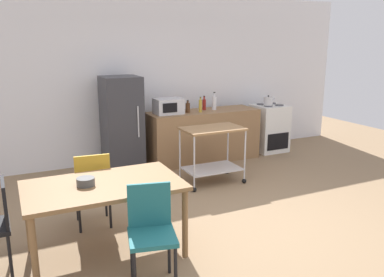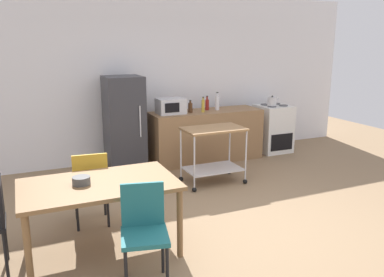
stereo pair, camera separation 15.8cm
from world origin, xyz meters
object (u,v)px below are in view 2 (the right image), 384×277
at_px(bottle_sparkling_water, 203,106).
at_px(refrigerator, 124,123).
at_px(dining_table, 99,190).
at_px(chair_mustard, 90,183).
at_px(stove_oven, 273,128).
at_px(bottle_sesame_oil, 190,107).
at_px(chair_teal, 144,228).
at_px(kettle, 272,101).
at_px(fruit_bowl, 81,181).
at_px(microwave, 171,106).
at_px(kitchen_cart, 213,146).
at_px(bottle_soy_sauce, 207,104).
at_px(bottle_olive_oil, 217,103).

bearing_deg(bottle_sparkling_water, refrigerator, 171.82).
height_order(dining_table, refrigerator, refrigerator).
height_order(chair_mustard, stove_oven, stove_oven).
bearing_deg(stove_oven, bottle_sesame_oil, -178.45).
relative_size(dining_table, stove_oven, 1.63).
bearing_deg(chair_teal, kettle, 54.85).
bearing_deg(fruit_bowl, microwave, 53.00).
xyz_separation_m(stove_oven, bottle_sparkling_water, (-1.56, -0.11, 0.56)).
bearing_deg(bottle_sesame_oil, kitchen_cart, -95.34).
xyz_separation_m(chair_teal, bottle_soy_sauce, (2.18, 3.24, 0.48)).
bearing_deg(refrigerator, bottle_soy_sauce, -0.56).
bearing_deg(fruit_bowl, kitchen_cart, 32.90).
xyz_separation_m(kitchen_cart, fruit_bowl, (-2.11, -1.37, 0.22)).
bearing_deg(stove_oven, bottle_olive_oil, -179.60).
bearing_deg(chair_mustard, kitchen_cart, -154.11).
bearing_deg(refrigerator, chair_mustard, -114.96).
xyz_separation_m(chair_mustard, fruit_bowl, (-0.18, -0.65, 0.27)).
distance_m(dining_table, chair_mustard, 0.68).
relative_size(chair_teal, kettle, 3.71).
height_order(chair_mustard, bottle_sparkling_water, bottle_sparkling_water).
height_order(chair_teal, kettle, kettle).
xyz_separation_m(stove_oven, fruit_bowl, (-3.98, -2.50, 0.34)).
distance_m(dining_table, bottle_sesame_oil, 3.23).
relative_size(chair_mustard, fruit_bowl, 5.18).
distance_m(stove_oven, bottle_sparkling_water, 1.66).
bearing_deg(bottle_sparkling_water, bottle_sesame_oil, 163.19).
height_order(kitchen_cart, kettle, kettle).
xyz_separation_m(bottle_soy_sauce, bottle_olive_oil, (0.16, -0.08, 0.03)).
relative_size(dining_table, chair_teal, 1.69).
bearing_deg(chair_mustard, bottle_soy_sauce, -136.03).
height_order(microwave, bottle_soy_sauce, microwave).
bearing_deg(bottle_sesame_oil, chair_mustard, -138.36).
xyz_separation_m(bottle_sesame_oil, bottle_sparkling_water, (0.21, -0.06, 0.02)).
relative_size(chair_mustard, kitchen_cart, 0.98).
bearing_deg(fruit_bowl, bottle_sparkling_water, 44.56).
bearing_deg(chair_teal, bottle_olive_oil, 66.65).
bearing_deg(dining_table, chair_teal, -69.08).
bearing_deg(chair_mustard, refrigerator, -109.57).
relative_size(microwave, kettle, 1.92).
bearing_deg(stove_oven, bottle_sparkling_water, -175.89).
bearing_deg(stove_oven, bottle_soy_sauce, 177.26).
relative_size(stove_oven, bottle_olive_oil, 2.90).
bearing_deg(kettle, bottle_soy_sauce, 172.61).
distance_m(chair_teal, bottle_sparkling_water, 3.70).
distance_m(kitchen_cart, bottle_soy_sauce, 1.36).
bearing_deg(bottle_olive_oil, microwave, -178.71).
height_order(chair_mustard, fruit_bowl, chair_mustard).
distance_m(chair_mustard, bottle_soy_sauce, 3.12).
xyz_separation_m(stove_oven, refrigerator, (-2.90, 0.08, 0.32)).
height_order(refrigerator, fruit_bowl, refrigerator).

